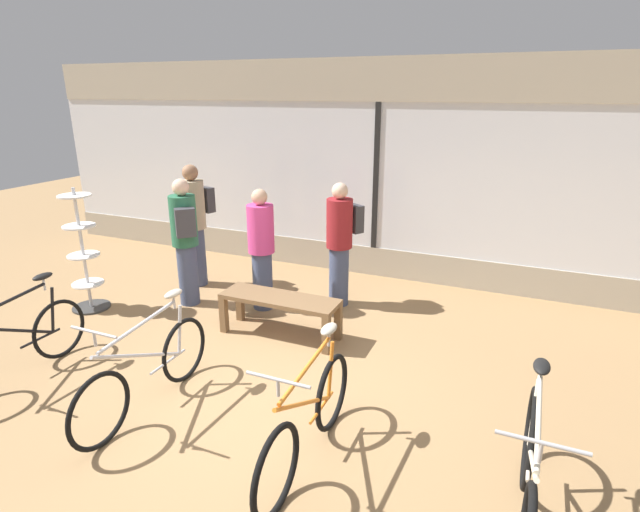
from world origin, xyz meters
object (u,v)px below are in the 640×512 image
at_px(display_bench, 280,304).
at_px(customer_mid_floor, 185,239).
at_px(bicycle_far_left, 17,345).
at_px(bicycle_left, 148,371).
at_px(bicycle_right, 308,421).
at_px(customer_near_bench, 261,248).
at_px(accessory_rack, 84,260).
at_px(customer_by_window, 340,241).
at_px(bicycle_far_right, 528,481).
at_px(customer_near_rack, 195,221).

xyz_separation_m(display_bench, customer_mid_floor, (-1.55, 0.34, 0.52)).
bearing_deg(bicycle_far_left, display_bench, 43.34).
xyz_separation_m(bicycle_left, bicycle_right, (1.62, -0.08, -0.00)).
bearing_deg(customer_near_bench, bicycle_far_left, -119.29).
xyz_separation_m(accessory_rack, customer_near_bench, (2.10, 0.92, 0.17)).
distance_m(bicycle_right, customer_mid_floor, 3.51).
relative_size(customer_by_window, customer_mid_floor, 0.97).
relative_size(accessory_rack, customer_by_window, 0.98).
xyz_separation_m(bicycle_left, display_bench, (0.43, 1.72, 0.03)).
height_order(bicycle_left, bicycle_right, bicycle_right).
distance_m(display_bench, customer_mid_floor, 1.67).
bearing_deg(bicycle_far_right, customer_mid_floor, 153.12).
distance_m(bicycle_left, accessory_rack, 2.67).
relative_size(bicycle_left, bicycle_far_right, 0.97).
xyz_separation_m(bicycle_right, customer_near_rack, (-3.06, 2.79, 0.59)).
height_order(customer_near_rack, customer_mid_floor, customer_near_rack).
distance_m(bicycle_far_left, customer_by_window, 3.78).
bearing_deg(bicycle_far_right, bicycle_right, 178.62).
height_order(customer_near_rack, customer_by_window, customer_near_rack).
bearing_deg(display_bench, bicycle_far_right, -33.84).
bearing_deg(bicycle_far_right, customer_near_bench, 143.51).
bearing_deg(bicycle_far_left, accessory_rack, 115.05).
xyz_separation_m(bicycle_left, bicycle_far_right, (3.16, -0.12, 0.03)).
xyz_separation_m(bicycle_right, accessory_rack, (-3.86, 1.49, 0.29)).
distance_m(bicycle_left, customer_near_rack, 3.13).
bearing_deg(customer_near_rack, bicycle_left, -61.98).
height_order(accessory_rack, customer_near_bench, accessory_rack).
bearing_deg(bicycle_right, bicycle_far_left, -179.09).
distance_m(bicycle_left, bicycle_right, 1.62).
relative_size(bicycle_right, bicycle_far_right, 0.94).
relative_size(bicycle_far_right, accessory_rack, 1.09).
xyz_separation_m(bicycle_far_right, customer_near_bench, (-3.31, 2.45, 0.43)).
height_order(bicycle_far_left, customer_mid_floor, customer_mid_floor).
relative_size(customer_near_rack, customer_near_bench, 1.11).
xyz_separation_m(accessory_rack, customer_near_rack, (0.80, 1.30, 0.30)).
relative_size(bicycle_far_right, customer_by_window, 1.07).
xyz_separation_m(accessory_rack, customer_by_window, (2.98, 1.44, 0.22)).
distance_m(customer_by_window, customer_mid_floor, 2.03).
bearing_deg(accessory_rack, bicycle_far_left, -64.95).
bearing_deg(customer_near_rack, display_bench, -27.92).
distance_m(bicycle_far_right, customer_near_rack, 5.43).
height_order(bicycle_far_right, customer_by_window, customer_by_window).
height_order(accessory_rack, customer_by_window, customer_by_window).
height_order(bicycle_right, customer_near_rack, customer_near_rack).
relative_size(bicycle_left, customer_by_window, 1.04).
relative_size(bicycle_far_right, display_bench, 1.26).
bearing_deg(bicycle_right, customer_near_rack, 137.64).
bearing_deg(customer_by_window, customer_near_rack, -176.20).
distance_m(customer_mid_floor, customer_near_bench, 1.02).
height_order(bicycle_far_right, customer_mid_floor, customer_mid_floor).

